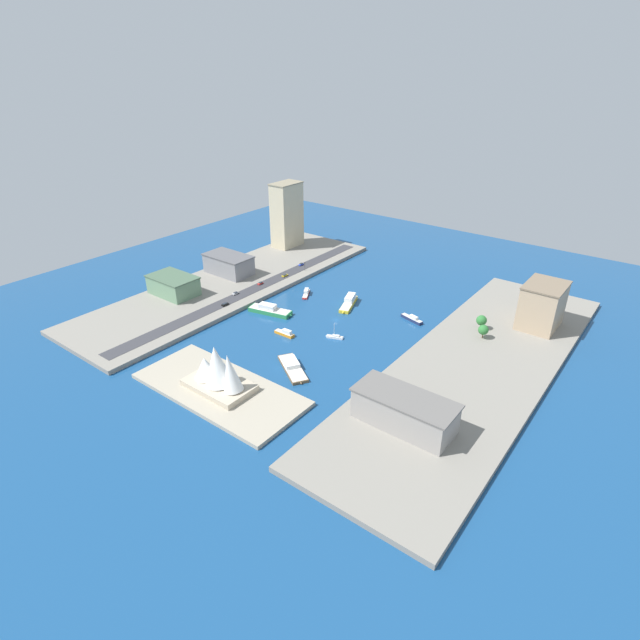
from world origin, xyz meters
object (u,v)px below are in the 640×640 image
at_px(sedan_silver, 236,293).
at_px(traffic_light_waterfront, 305,265).
at_px(ferry_green_doubledeck, 270,310).
at_px(carpark_squat_concrete, 404,411).
at_px(ferry_yellow_fast, 349,302).
at_px(taxi_yellow_cab, 285,275).
at_px(patrol_launch_navy, 412,319).
at_px(sailboat_small_white, 335,337).
at_px(terminal_long_green, 173,285).
at_px(office_block_beige, 287,215).
at_px(hatchback_blue, 301,264).
at_px(tugboat_red, 306,293).
at_px(barge_flat_brown, 292,367).
at_px(warehouse_low_gray, 229,264).
at_px(pickup_red, 260,283).
at_px(suv_black, 225,304).
at_px(water_taxi_orange, 285,333).
at_px(opera_landmark, 218,371).
at_px(apartment_midrise_tan, 542,305).

xyz_separation_m(sedan_silver, traffic_light_waterfront, (-9.55, -62.18, 3.46)).
xyz_separation_m(ferry_green_doubledeck, carpark_squat_concrete, (-122.40, 48.56, 7.93)).
distance_m(ferry_green_doubledeck, sedan_silver, 33.59).
relative_size(ferry_yellow_fast, carpark_squat_concrete, 0.59).
bearing_deg(taxi_yellow_cab, patrol_launch_navy, 179.28).
xyz_separation_m(sailboat_small_white, terminal_long_green, (118.67, 20.11, 8.10)).
height_order(terminal_long_green, taxi_yellow_cab, terminal_long_green).
relative_size(sailboat_small_white, ferry_yellow_fast, 0.40).
height_order(office_block_beige, hatchback_blue, office_block_beige).
bearing_deg(tugboat_red, patrol_launch_navy, -172.54).
bearing_deg(terminal_long_green, barge_flat_brown, 170.77).
height_order(tugboat_red, carpark_squat_concrete, carpark_squat_concrete).
xyz_separation_m(barge_flat_brown, taxi_yellow_cab, (81.45, -87.85, 2.19)).
height_order(barge_flat_brown, traffic_light_waterfront, traffic_light_waterfront).
height_order(ferry_green_doubledeck, tugboat_red, ferry_green_doubledeck).
height_order(ferry_green_doubledeck, warehouse_low_gray, warehouse_low_gray).
xyz_separation_m(ferry_green_doubledeck, barge_flat_brown, (-53.36, 41.19, -0.62)).
distance_m(warehouse_low_gray, pickup_red, 33.48).
bearing_deg(office_block_beige, suv_black, 111.75).
xyz_separation_m(patrol_launch_navy, barge_flat_brown, (22.91, 86.53, 0.08)).
xyz_separation_m(tugboat_red, carpark_squat_concrete, (-121.52, 84.03, 8.55)).
xyz_separation_m(water_taxi_orange, warehouse_low_gray, (91.50, -42.96, 8.28)).
bearing_deg(tugboat_red, ferry_yellow_fast, -171.67).
bearing_deg(terminal_long_green, patrol_launch_navy, -154.92).
relative_size(sailboat_small_white, water_taxi_orange, 0.75).
height_order(sedan_silver, traffic_light_waterfront, traffic_light_waterfront).
height_order(terminal_long_green, opera_landmark, opera_landmark).
height_order(hatchback_blue, pickup_red, hatchback_blue).
xyz_separation_m(ferry_green_doubledeck, office_block_beige, (71.92, -100.74, 26.99)).
bearing_deg(water_taxi_orange, taxi_yellow_cab, -49.01).
distance_m(suv_black, traffic_light_waterfront, 78.45).
xyz_separation_m(ferry_green_doubledeck, opera_landmark, (-38.47, 77.51, 9.29)).
xyz_separation_m(apartment_midrise_tan, sedan_silver, (174.48, 77.45, -12.43)).
bearing_deg(patrol_launch_navy, ferry_yellow_fast, 6.82).
bearing_deg(suv_black, tugboat_red, -118.98).
height_order(water_taxi_orange, ferry_green_doubledeck, ferry_green_doubledeck).
distance_m(office_block_beige, sedan_silver, 108.48).
bearing_deg(hatchback_blue, sailboat_small_white, 139.40).
bearing_deg(sailboat_small_white, traffic_light_waterfront, -41.21).
distance_m(ferry_green_doubledeck, office_block_beige, 126.69).
xyz_separation_m(sailboat_small_white, sedan_silver, (85.24, -4.10, 2.63)).
distance_m(terminal_long_green, suv_black, 41.73).
height_order(tugboat_red, taxi_yellow_cab, taxi_yellow_cab).
relative_size(warehouse_low_gray, apartment_midrise_tan, 1.25).
bearing_deg(patrol_launch_navy, opera_landmark, 72.90).
bearing_deg(pickup_red, sailboat_small_white, 162.33).
bearing_deg(opera_landmark, warehouse_low_gray, -45.23).
relative_size(ferry_green_doubledeck, warehouse_low_gray, 0.85).
bearing_deg(traffic_light_waterfront, terminal_long_green, 63.55).
bearing_deg(traffic_light_waterfront, opera_landmark, 113.68).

